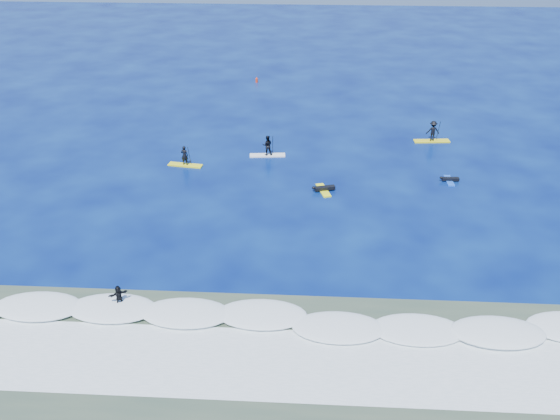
# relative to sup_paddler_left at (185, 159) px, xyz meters

# --- Properties ---
(ground) EXTENTS (160.00, 160.00, 0.00)m
(ground) POSITION_rel_sup_paddler_left_xyz_m (6.75, -9.44, -0.61)
(ground) COLOR #040D4A
(ground) RESTS_ON ground
(shallow_water) EXTENTS (90.00, 13.00, 0.01)m
(shallow_water) POSITION_rel_sup_paddler_left_xyz_m (6.75, -23.44, -0.60)
(shallow_water) COLOR #334638
(shallow_water) RESTS_ON ground
(breaking_wave) EXTENTS (40.00, 6.00, 0.30)m
(breaking_wave) POSITION_rel_sup_paddler_left_xyz_m (6.75, -19.44, -0.61)
(breaking_wave) COLOR white
(breaking_wave) RESTS_ON ground
(whitewater) EXTENTS (34.00, 5.00, 0.02)m
(whitewater) POSITION_rel_sup_paddler_left_xyz_m (6.75, -22.44, -0.61)
(whitewater) COLOR silver
(whitewater) RESTS_ON ground
(sup_paddler_left) EXTENTS (2.84, 1.10, 1.94)m
(sup_paddler_left) POSITION_rel_sup_paddler_left_xyz_m (0.00, 0.00, 0.00)
(sup_paddler_left) COLOR yellow
(sup_paddler_left) RESTS_ON ground
(sup_paddler_center) EXTENTS (2.98, 1.01, 2.05)m
(sup_paddler_center) POSITION_rel_sup_paddler_left_xyz_m (6.42, 2.36, 0.16)
(sup_paddler_center) COLOR white
(sup_paddler_center) RESTS_ON ground
(sup_paddler_right) EXTENTS (3.16, 1.06, 2.18)m
(sup_paddler_right) POSITION_rel_sup_paddler_left_xyz_m (20.48, 6.32, 0.24)
(sup_paddler_right) COLOR yellow
(sup_paddler_right) RESTS_ON ground
(prone_paddler_near) EXTENTS (1.73, 2.27, 0.46)m
(prone_paddler_near) POSITION_rel_sup_paddler_left_xyz_m (11.03, -3.87, -0.45)
(prone_paddler_near) COLOR #F8FF1B
(prone_paddler_near) RESTS_ON ground
(prone_paddler_far) EXTENTS (1.48, 1.87, 0.39)m
(prone_paddler_far) POSITION_rel_sup_paddler_left_xyz_m (20.57, -1.69, -0.47)
(prone_paddler_far) COLOR blue
(prone_paddler_far) RESTS_ON ground
(wave_surfer) EXTENTS (1.68, 1.34, 1.24)m
(wave_surfer) POSITION_rel_sup_paddler_left_xyz_m (0.08, -18.59, 0.11)
(wave_surfer) COLOR silver
(wave_surfer) RESTS_ON breaking_wave
(marker_buoy) EXTENTS (0.28, 0.28, 0.67)m
(marker_buoy) POSITION_rel_sup_paddler_left_xyz_m (3.63, 22.89, -0.31)
(marker_buoy) COLOR red
(marker_buoy) RESTS_ON ground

